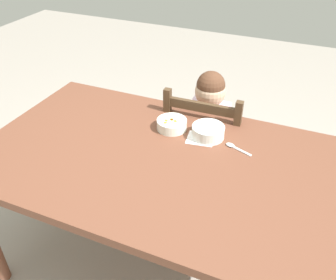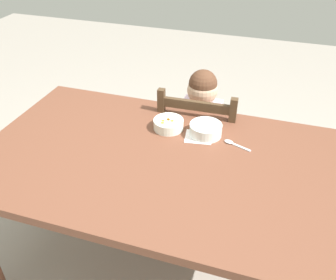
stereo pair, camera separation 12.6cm
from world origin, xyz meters
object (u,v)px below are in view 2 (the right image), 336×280
Objects in this scene: spoon at (232,143)px; bowl_of_peas at (206,129)px; dining_table at (154,172)px; dining_chair at (199,150)px; child_figure at (200,124)px; bowl_of_carrots at (169,124)px.

bowl_of_peas is at bearing 164.99° from spoon.
spoon reaches higher than dining_table.
spoon is at bearing -15.01° from bowl_of_peas.
child_figure is (-0.00, -0.01, 0.19)m from dining_chair.
dining_table is 10.16× the size of bowl_of_peas.
child_figure is 0.35m from bowl_of_carrots.
dining_chair is 5.92× the size of bowl_of_carrots.
child_figure is 0.43m from spoon.
child_figure is at bearing 72.19° from bowl_of_carrots.
dining_table is 0.39m from spoon.
dining_chair is at bearing 124.43° from spoon.
child_figure reaches higher than spoon.
bowl_of_peas is 0.19m from bowl_of_carrots.
bowl_of_carrots is 0.33m from spoon.
dining_chair is 0.47m from bowl_of_peas.
bowl_of_carrots reaches higher than spoon.
dining_chair is 0.47m from bowl_of_carrots.
bowl_of_carrots is (-0.10, -0.30, 0.35)m from dining_chair.
bowl_of_carrots is (-0.01, 0.24, 0.12)m from dining_table.
dining_chair is 0.19m from child_figure.
dining_chair is 0.52m from spoon.
spoon is at bearing 32.36° from dining_table.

